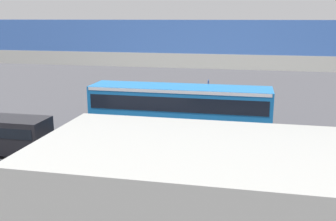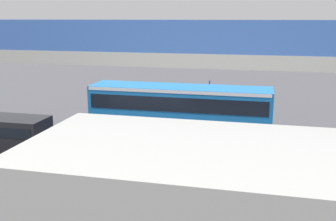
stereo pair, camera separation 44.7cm
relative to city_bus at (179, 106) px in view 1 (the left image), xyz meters
name	(u,v)px [view 1 (the left image)]	position (x,y,z in m)	size (l,w,h in m)	color
ground	(186,132)	(-0.33, -0.61, -1.88)	(80.00, 80.00, 0.00)	#424247
city_bus	(179,106)	(0.00, 0.00, 0.00)	(11.54, 2.85, 3.15)	#196BB7
parked_van	(6,133)	(8.76, 5.58, -0.70)	(4.80, 2.17, 2.05)	black
traffic_sign	(208,92)	(-1.30, -4.99, 0.01)	(0.08, 0.60, 2.80)	slate
lane_dash_leftmost	(247,124)	(-4.33, -3.27, -1.88)	(2.00, 0.20, 0.01)	silver
lane_dash_left	(192,121)	(-0.33, -3.27, -1.88)	(2.00, 0.20, 0.01)	silver
lane_dash_centre	(139,118)	(3.67, -3.27, -1.88)	(2.00, 0.20, 0.01)	silver
pedestrian_overpass	(145,68)	(-0.33, 9.38, 3.64)	(31.34, 2.60, 7.31)	#9E9E99
station_building	(204,218)	(-3.27, 14.22, 0.22)	(9.00, 5.04, 4.20)	#9E9E99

